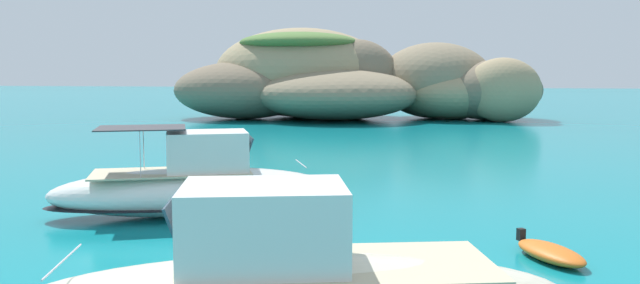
{
  "coord_description": "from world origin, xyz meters",
  "views": [
    {
      "loc": [
        5.49,
        -13.43,
        5.21
      ],
      "look_at": [
        -0.2,
        18.52,
        1.7
      ],
      "focal_mm": 36.74,
      "sensor_mm": 36.0,
      "label": 1
    }
  ],
  "objects_px": {
    "islet_large": "(304,80)",
    "dinghy_tender": "(550,252)",
    "motorboat_white": "(195,187)",
    "islet_small": "(458,87)"
  },
  "relations": [
    {
      "from": "motorboat_white",
      "to": "dinghy_tender",
      "type": "relative_size",
      "value": 3.83
    },
    {
      "from": "islet_large",
      "to": "motorboat_white",
      "type": "bearing_deg",
      "value": -83.11
    },
    {
      "from": "motorboat_white",
      "to": "dinghy_tender",
      "type": "distance_m",
      "value": 12.37
    },
    {
      "from": "islet_large",
      "to": "dinghy_tender",
      "type": "bearing_deg",
      "value": -71.62
    },
    {
      "from": "islet_large",
      "to": "motorboat_white",
      "type": "relative_size",
      "value": 2.93
    },
    {
      "from": "islet_small",
      "to": "motorboat_white",
      "type": "bearing_deg",
      "value": -102.03
    },
    {
      "from": "islet_small",
      "to": "motorboat_white",
      "type": "distance_m",
      "value": 52.25
    },
    {
      "from": "dinghy_tender",
      "to": "motorboat_white",
      "type": "bearing_deg",
      "value": 162.19
    },
    {
      "from": "islet_large",
      "to": "motorboat_white",
      "type": "distance_m",
      "value": 50.13
    },
    {
      "from": "islet_small",
      "to": "dinghy_tender",
      "type": "height_order",
      "value": "islet_small"
    }
  ]
}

